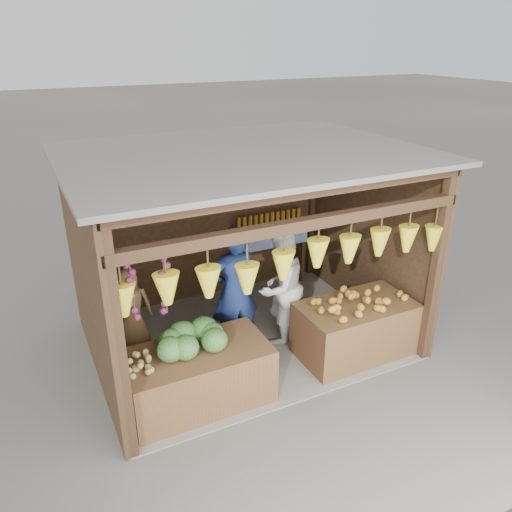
{
  "coord_description": "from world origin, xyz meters",
  "views": [
    {
      "loc": [
        -2.5,
        -5.44,
        3.93
      ],
      "look_at": [
        0.12,
        -0.1,
        1.3
      ],
      "focal_mm": 35.0,
      "sensor_mm": 36.0,
      "label": 1
    }
  ],
  "objects_px": {
    "counter_left": "(198,377)",
    "vendor_seated": "(130,308)",
    "man_standing": "(234,292)",
    "woman_standing": "(280,287)",
    "counter_right": "(355,329)"
  },
  "relations": [
    {
      "from": "counter_left",
      "to": "vendor_seated",
      "type": "height_order",
      "value": "vendor_seated"
    },
    {
      "from": "man_standing",
      "to": "woman_standing",
      "type": "height_order",
      "value": "man_standing"
    },
    {
      "from": "man_standing",
      "to": "woman_standing",
      "type": "xyz_separation_m",
      "value": [
        0.67,
        -0.0,
        -0.08
      ]
    },
    {
      "from": "man_standing",
      "to": "vendor_seated",
      "type": "distance_m",
      "value": 1.32
    },
    {
      "from": "counter_left",
      "to": "counter_right",
      "type": "relative_size",
      "value": 1.09
    },
    {
      "from": "woman_standing",
      "to": "vendor_seated",
      "type": "height_order",
      "value": "woman_standing"
    },
    {
      "from": "counter_left",
      "to": "woman_standing",
      "type": "bearing_deg",
      "value": 27.42
    },
    {
      "from": "man_standing",
      "to": "woman_standing",
      "type": "distance_m",
      "value": 0.68
    },
    {
      "from": "man_standing",
      "to": "woman_standing",
      "type": "bearing_deg",
      "value": -179.34
    },
    {
      "from": "counter_right",
      "to": "woman_standing",
      "type": "bearing_deg",
      "value": 133.53
    },
    {
      "from": "counter_right",
      "to": "vendor_seated",
      "type": "xyz_separation_m",
      "value": [
        -2.69,
        1.02,
        0.47
      ]
    },
    {
      "from": "counter_right",
      "to": "woman_standing",
      "type": "relative_size",
      "value": 0.92
    },
    {
      "from": "woman_standing",
      "to": "vendor_seated",
      "type": "relative_size",
      "value": 1.46
    },
    {
      "from": "counter_left",
      "to": "man_standing",
      "type": "height_order",
      "value": "man_standing"
    },
    {
      "from": "counter_right",
      "to": "man_standing",
      "type": "xyz_separation_m",
      "value": [
        -1.39,
        0.76,
        0.52
      ]
    }
  ]
}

